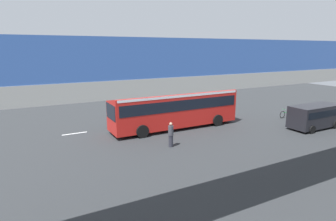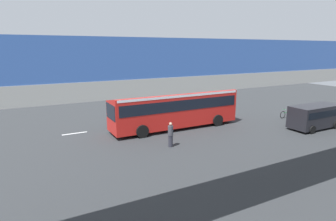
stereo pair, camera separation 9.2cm
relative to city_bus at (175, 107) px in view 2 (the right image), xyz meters
name	(u,v)px [view 2 (the right image)]	position (x,y,z in m)	size (l,w,h in m)	color
ground	(171,127)	(0.18, -0.39, -1.88)	(80.00, 80.00, 0.00)	#2D3033
city_bus	(175,107)	(0.00, 0.00, 0.00)	(11.54, 2.85, 3.15)	red
parked_van	(315,115)	(-10.64, 5.89, -0.70)	(4.80, 2.17, 2.05)	black
bicycle_green	(286,114)	(-11.77, 2.08, -1.51)	(1.77, 0.44, 0.96)	black
pedestrian	(171,135)	(2.71, 4.14, -1.00)	(0.38, 0.38, 1.79)	#2D2D38
traffic_sign	(204,93)	(-6.78, -5.27, 0.01)	(0.08, 0.60, 2.80)	slate
lane_dash_leftmost	(227,113)	(-7.82, -2.40, -1.88)	(2.00, 0.20, 0.01)	silver
lane_dash_left	(196,117)	(-3.82, -2.40, -1.88)	(2.00, 0.20, 0.01)	silver
lane_dash_centre	(161,122)	(0.18, -2.40, -1.88)	(2.00, 0.20, 0.01)	silver
lane_dash_right	(121,127)	(4.18, -2.40, -1.88)	(2.00, 0.20, 0.01)	silver
lane_dash_rightmost	(75,133)	(8.18, -2.40, -1.88)	(2.00, 0.20, 0.01)	silver
pedestrian_overpass	(307,81)	(0.18, 12.51, 3.51)	(31.93, 2.60, 7.15)	#9E9E99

